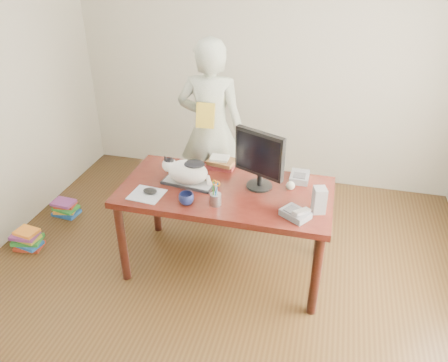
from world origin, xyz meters
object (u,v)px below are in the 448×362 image
monitor (259,157)px  baseball (290,186)px  mouse (150,191)px  person (211,129)px  book_pile_b (65,208)px  phone (296,214)px  keyboard (188,183)px  calculator (300,177)px  desk (228,200)px  cat (186,171)px  book_stack (221,163)px  speaker (319,200)px  pen_cup (216,198)px  coffee_mug (186,199)px  book_pile_a (28,239)px

monitor → baseball: (0.24, 0.03, -0.23)m
mouse → person: (0.17, 1.05, 0.07)m
mouse → book_pile_b: 1.49m
mouse → phone: (1.08, -0.03, 0.00)m
keyboard → calculator: size_ratio=2.25×
desk → monitor: size_ratio=3.48×
cat → mouse: bearing=-129.9°
monitor → calculator: monitor is taller
phone → baseball: phone is taller
mouse → book_stack: 0.68m
mouse → speaker: 1.23m
desk → keyboard: bearing=-164.9°
keyboard → book_stack: book_stack is taller
mouse → baseball: (1.00, 0.32, 0.01)m
keyboard → pen_cup: 0.36m
cat → speaker: bearing=0.3°
coffee_mug → book_stack: 0.61m
pen_cup → book_pile_b: 1.94m
pen_cup → book_stack: (-0.11, 0.56, -0.02)m
mouse → monitor: bearing=25.8°
desk → book_pile_a: size_ratio=5.92×
book_pile_b → calculator: bearing=-1.8°
speaker → calculator: (-0.17, 0.41, -0.07)m
coffee_mug → phone: bearing=2.1°
cat → monitor: size_ratio=0.88×
coffee_mug → book_stack: size_ratio=0.43×
mouse → coffee_mug: 0.31m
mouse → book_pile_b: (-1.19, 0.55, -0.70)m
book_stack → calculator: book_stack is taller
speaker → book_pile_a: size_ratio=0.69×
book_pile_a → keyboard: bearing=7.8°
desk → mouse: bearing=-151.9°
pen_cup → desk: bearing=86.8°
coffee_mug → speaker: (0.92, 0.14, 0.05)m
speaker → book_stack: speaker is taller
desk → pen_cup: size_ratio=7.88×
monitor → speaker: monitor is taller
pen_cup → phone: (0.57, -0.01, -0.03)m
coffee_mug → monitor: bearing=37.8°
keyboard → person: 0.86m
speaker → book_pile_a: (-2.45, -0.07, -0.76)m
speaker → coffee_mug: bearing=171.5°
keyboard → book_pile_b: bearing=173.7°
pen_cup → coffee_mug: bearing=-168.8°
monitor → baseball: monitor is taller
speaker → baseball: size_ratio=2.80×
book_pile_a → calculator: bearing=11.9°
pen_cup → speaker: 0.72m
desk → book_pile_a: bearing=-171.0°
monitor → mouse: bearing=-135.0°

